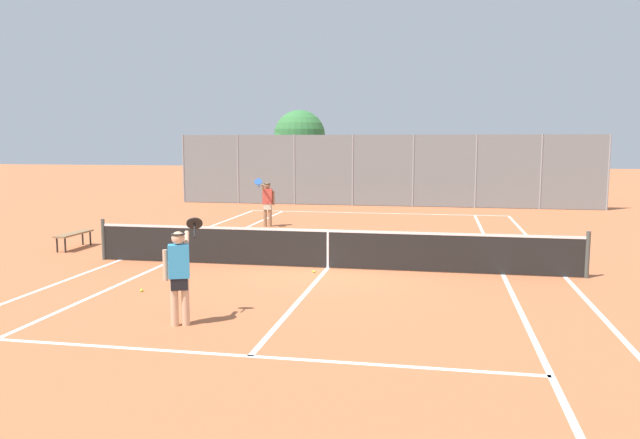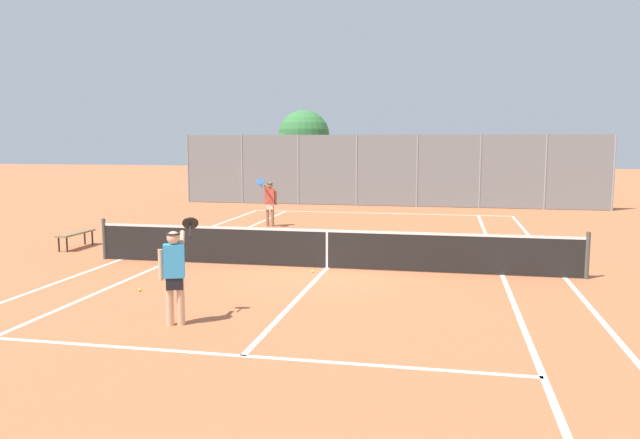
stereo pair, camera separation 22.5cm
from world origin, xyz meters
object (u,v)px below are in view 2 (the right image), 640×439
at_px(player_far_left, 270,201).
at_px(tree_behind_left, 302,138).
at_px(tennis_net, 327,248).
at_px(loose_tennis_ball_0, 313,272).
at_px(loose_tennis_ball_1, 140,290).
at_px(courtside_bench, 76,234).
at_px(loose_tennis_ball_2, 212,251).
at_px(player_near_side, 175,271).

xyz_separation_m(player_far_left, tree_behind_left, (-1.24, 10.39, 2.32)).
distance_m(tennis_net, tree_behind_left, 18.18).
distance_m(player_far_left, loose_tennis_ball_0, 8.28).
relative_size(loose_tennis_ball_0, loose_tennis_ball_1, 1.00).
xyz_separation_m(loose_tennis_ball_1, courtside_bench, (-4.32, 4.46, 0.38)).
distance_m(tennis_net, courtside_bench, 7.78).
xyz_separation_m(player_far_left, loose_tennis_ball_2, (-0.12, -5.38, -0.89)).
bearing_deg(loose_tennis_ball_0, player_far_left, 113.13).
height_order(loose_tennis_ball_0, tree_behind_left, tree_behind_left).
bearing_deg(courtside_bench, loose_tennis_ball_2, 3.07).
relative_size(loose_tennis_ball_1, tree_behind_left, 0.01).
distance_m(loose_tennis_ball_0, tree_behind_left, 18.78).
bearing_deg(tennis_net, loose_tennis_ball_2, 156.19).
xyz_separation_m(courtside_bench, tree_behind_left, (2.96, 15.99, 2.84)).
xyz_separation_m(player_near_side, loose_tennis_ball_0, (1.38, 4.53, -0.89)).
xyz_separation_m(tennis_net, player_far_left, (-3.46, 6.96, 0.42)).
bearing_deg(tennis_net, loose_tennis_ball_0, -110.07).
bearing_deg(courtside_bench, player_near_side, -47.04).
bearing_deg(player_near_side, loose_tennis_ball_2, 106.36).
height_order(loose_tennis_ball_2, tree_behind_left, tree_behind_left).
height_order(player_near_side, courtside_bench, player_near_side).
xyz_separation_m(tennis_net, loose_tennis_ball_2, (-3.58, 1.58, -0.48)).
bearing_deg(player_near_side, courtside_bench, 132.96).
relative_size(loose_tennis_ball_2, tree_behind_left, 0.01).
distance_m(player_near_side, loose_tennis_ball_2, 7.07).
height_order(tennis_net, player_near_side, player_near_side).
bearing_deg(tree_behind_left, loose_tennis_ball_2, -85.92).
bearing_deg(loose_tennis_ball_2, loose_tennis_ball_1, -87.10).
distance_m(tennis_net, loose_tennis_ball_0, 0.81).
xyz_separation_m(tennis_net, tree_behind_left, (-4.70, 17.34, 2.74)).
distance_m(courtside_bench, tree_behind_left, 16.50).
bearing_deg(loose_tennis_ball_1, courtside_bench, 134.10).
relative_size(tennis_net, loose_tennis_ball_2, 181.82).
distance_m(player_near_side, player_far_left, 12.25).
bearing_deg(player_near_side, loose_tennis_ball_0, 73.11).
bearing_deg(loose_tennis_ball_2, tennis_net, -23.81).
xyz_separation_m(tennis_net, player_near_side, (-1.60, -5.15, 0.42)).
distance_m(loose_tennis_ball_0, courtside_bench, 7.70).
height_order(player_far_left, loose_tennis_ball_0, player_far_left).
bearing_deg(loose_tennis_ball_0, loose_tennis_ball_2, 146.80).
height_order(player_far_left, courtside_bench, player_far_left).
relative_size(loose_tennis_ball_2, courtside_bench, 0.04).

